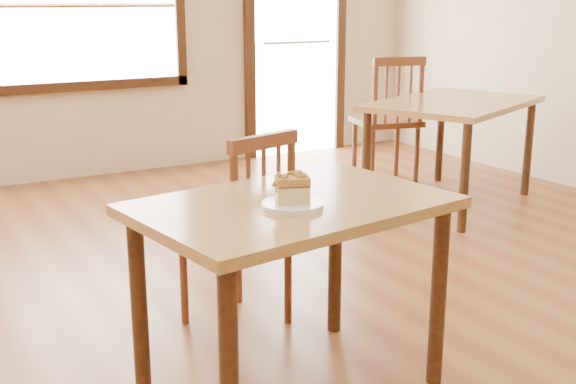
% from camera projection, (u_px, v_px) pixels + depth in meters
% --- Properties ---
extents(entry_door, '(1.08, 0.06, 2.29)m').
position_uv_depth(entry_door, '(296.00, 26.00, 6.73)').
color(entry_door, white).
rests_on(entry_door, ground).
extents(cafe_table_main, '(1.17, 0.87, 0.75)m').
position_uv_depth(cafe_table_main, '(292.00, 231.00, 2.59)').
color(cafe_table_main, '#A48240').
rests_on(cafe_table_main, ground).
extents(cafe_chair_main, '(0.51, 0.51, 0.91)m').
position_uv_depth(cafe_chair_main, '(241.00, 229.00, 3.17)').
color(cafe_chair_main, '#5F301A').
rests_on(cafe_chair_main, ground).
extents(cafe_table_second, '(1.52, 1.29, 0.75)m').
position_uv_depth(cafe_table_second, '(453.00, 113.00, 5.10)').
color(cafe_table_second, '#A48240').
rests_on(cafe_table_second, ground).
extents(cafe_chair_second, '(0.57, 0.57, 1.03)m').
position_uv_depth(cafe_chair_second, '(388.00, 119.00, 5.70)').
color(cafe_chair_second, '#5F301A').
rests_on(cafe_chair_second, ground).
extents(plate, '(0.21, 0.21, 0.02)m').
position_uv_depth(plate, '(292.00, 205.00, 2.47)').
color(plate, white).
rests_on(plate, cafe_table_main).
extents(cake_slice, '(0.14, 0.12, 0.11)m').
position_uv_depth(cake_slice, '(292.00, 188.00, 2.46)').
color(cake_slice, tan).
rests_on(cake_slice, plate).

